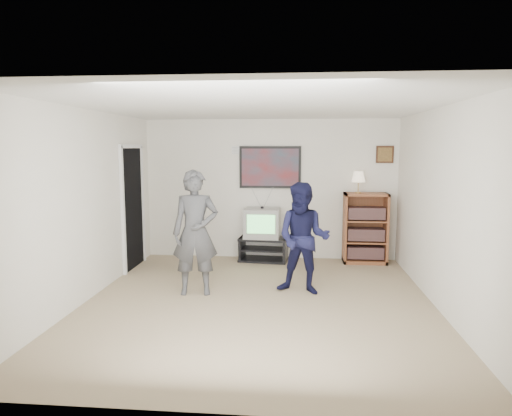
% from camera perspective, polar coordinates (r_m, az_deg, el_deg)
% --- Properties ---
extents(room_shell, '(4.51, 5.00, 2.51)m').
position_cam_1_polar(room_shell, '(6.09, 0.56, 0.49)').
color(room_shell, '#816F52').
rests_on(room_shell, ground).
extents(media_stand, '(0.89, 0.55, 0.42)m').
position_cam_1_polar(media_stand, '(8.12, 0.95, -5.15)').
color(media_stand, black).
rests_on(media_stand, room_shell).
extents(crt_television, '(0.63, 0.54, 0.52)m').
position_cam_1_polar(crt_television, '(8.04, 0.77, -1.88)').
color(crt_television, gray).
rests_on(crt_television, media_stand).
extents(bookshelf, '(0.74, 0.42, 1.22)m').
position_cam_1_polar(bookshelf, '(8.16, 13.48, -2.45)').
color(bookshelf, brown).
rests_on(bookshelf, room_shell).
extents(table_lamp, '(0.24, 0.24, 0.38)m').
position_cam_1_polar(table_lamp, '(8.04, 12.67, 3.17)').
color(table_lamp, beige).
rests_on(table_lamp, bookshelf).
extents(person_tall, '(0.68, 0.50, 1.71)m').
position_cam_1_polar(person_tall, '(6.26, -7.57, -3.07)').
color(person_tall, '#404043').
rests_on(person_tall, room_shell).
extents(person_short, '(0.86, 0.74, 1.53)m').
position_cam_1_polar(person_short, '(6.27, 5.94, -3.81)').
color(person_short, black).
rests_on(person_short, room_shell).
extents(controller_left, '(0.07, 0.12, 0.03)m').
position_cam_1_polar(controller_left, '(6.38, -6.86, 0.97)').
color(controller_left, white).
rests_on(controller_left, person_tall).
extents(controller_right, '(0.07, 0.13, 0.04)m').
position_cam_1_polar(controller_right, '(6.50, 5.58, -1.44)').
color(controller_right, white).
rests_on(controller_right, person_short).
extents(poster, '(1.10, 0.03, 0.75)m').
position_cam_1_polar(poster, '(8.17, 1.77, 5.11)').
color(poster, black).
rests_on(poster, room_shell).
extents(air_vent, '(0.28, 0.02, 0.14)m').
position_cam_1_polar(air_vent, '(8.22, -2.08, 7.22)').
color(air_vent, white).
rests_on(air_vent, room_shell).
extents(small_picture, '(0.30, 0.03, 0.30)m').
position_cam_1_polar(small_picture, '(8.29, 15.80, 6.46)').
color(small_picture, black).
rests_on(small_picture, room_shell).
extents(doorway, '(0.03, 0.85, 2.00)m').
position_cam_1_polar(doorway, '(7.83, -15.20, -0.03)').
color(doorway, black).
rests_on(doorway, room_shell).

